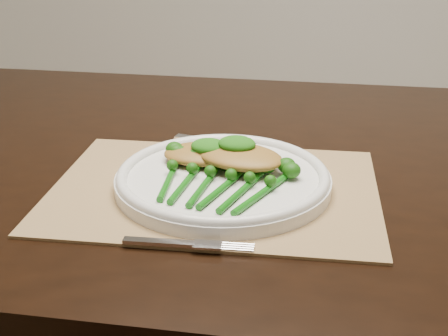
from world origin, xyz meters
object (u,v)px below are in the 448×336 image
(placemat, at_px, (214,190))
(broccolini_bundle, at_px, (215,185))
(dinner_plate, at_px, (223,178))
(chicken_fillet_left, at_px, (204,154))

(placemat, bearing_deg, broccolini_bundle, -80.62)
(dinner_plate, bearing_deg, broccolini_bundle, -88.85)
(placemat, xyz_separation_m, broccolini_bundle, (0.01, -0.04, 0.02))
(placemat, distance_m, chicken_fillet_left, 0.07)
(dinner_plate, distance_m, broccolini_bundle, 0.04)
(chicken_fillet_left, bearing_deg, placemat, -70.90)
(placemat, distance_m, broccolini_bundle, 0.04)
(placemat, relative_size, dinner_plate, 1.50)
(chicken_fillet_left, bearing_deg, broccolini_bundle, -76.56)
(chicken_fillet_left, bearing_deg, dinner_plate, -58.57)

